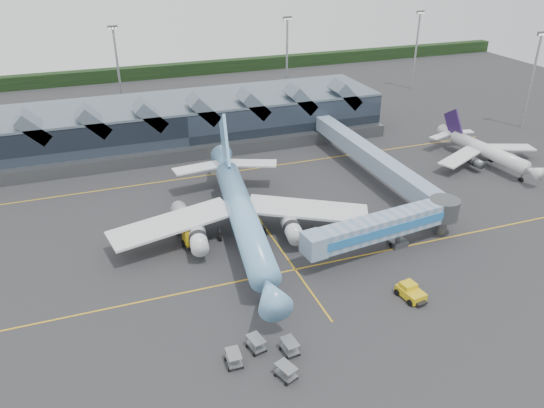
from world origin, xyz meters
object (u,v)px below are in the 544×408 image
object	(u,v)px
jet_bridge	(394,224)
pushback_tug	(411,292)
fuel_truck	(186,222)
main_airliner	(241,212)
regional_jet	(485,150)

from	to	relation	value
jet_bridge	pushback_tug	xyz separation A→B (m)	(-4.17, -11.50, -3.24)
fuel_truck	pushback_tug	size ratio (longest dim) A/B	2.48
main_airliner	pushback_tug	size ratio (longest dim) A/B	10.48
jet_bridge	fuel_truck	bearing A→B (deg)	145.47
jet_bridge	pushback_tug	bearing A→B (deg)	-116.97
main_airliner	pushback_tug	bearing A→B (deg)	-46.73
main_airliner	pushback_tug	distance (m)	27.59
fuel_truck	pushback_tug	distance (m)	35.42
jet_bridge	fuel_truck	xyz separation A→B (m)	(-28.07, 14.62, -2.02)
main_airliner	fuel_truck	xyz separation A→B (m)	(-7.95, 3.89, -2.35)
regional_jet	jet_bridge	size ratio (longest dim) A/B	0.99
pushback_tug	regional_jet	bearing A→B (deg)	32.66
main_airliner	pushback_tug	world-z (taller)	main_airliner
main_airliner	jet_bridge	xyz separation A→B (m)	(20.12, -10.73, -0.33)
regional_jet	fuel_truck	world-z (taller)	regional_jet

